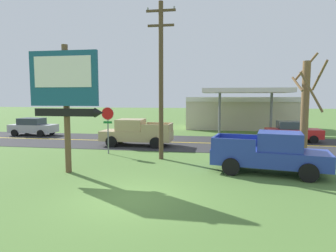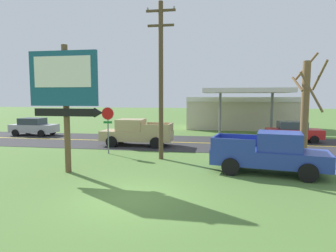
{
  "view_description": "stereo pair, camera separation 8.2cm",
  "coord_description": "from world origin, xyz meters",
  "px_view_note": "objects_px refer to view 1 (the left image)",
  "views": [
    {
      "loc": [
        2.97,
        -9.54,
        3.54
      ],
      "look_at": [
        0.0,
        8.0,
        1.8
      ],
      "focal_mm": 31.05,
      "sensor_mm": 36.0,
      "label": 1
    },
    {
      "loc": [
        3.05,
        -9.53,
        3.54
      ],
      "look_at": [
        0.0,
        8.0,
        1.8
      ],
      "focal_mm": 31.05,
      "sensor_mm": 36.0,
      "label": 2
    }
  ],
  "objects_px": {
    "bare_tree": "(305,110)",
    "pickup_tan_on_road": "(136,133)",
    "motel_sign": "(66,88)",
    "car_red_near_lane": "(293,131)",
    "utility_pole": "(161,77)",
    "gas_station": "(240,112)",
    "stop_sign": "(108,122)",
    "car_silver_mid_lane": "(33,127)",
    "pickup_blue_parked_on_lawn": "(270,153)"
  },
  "relations": [
    {
      "from": "stop_sign",
      "to": "pickup_blue_parked_on_lawn",
      "type": "bearing_deg",
      "value": -19.35
    },
    {
      "from": "bare_tree",
      "to": "car_red_near_lane",
      "type": "height_order",
      "value": "bare_tree"
    },
    {
      "from": "motel_sign",
      "to": "stop_sign",
      "type": "height_order",
      "value": "motel_sign"
    },
    {
      "from": "car_red_near_lane",
      "to": "car_silver_mid_lane",
      "type": "relative_size",
      "value": 1.0
    },
    {
      "from": "pickup_blue_parked_on_lawn",
      "to": "utility_pole",
      "type": "bearing_deg",
      "value": 158.01
    },
    {
      "from": "stop_sign",
      "to": "bare_tree",
      "type": "xyz_separation_m",
      "value": [
        11.37,
        -0.84,
        0.89
      ]
    },
    {
      "from": "utility_pole",
      "to": "gas_station",
      "type": "xyz_separation_m",
      "value": [
        5.8,
        17.96,
        -2.74
      ]
    },
    {
      "from": "motel_sign",
      "to": "stop_sign",
      "type": "xyz_separation_m",
      "value": [
        0.13,
        4.79,
        -1.94
      ]
    },
    {
      "from": "pickup_blue_parked_on_lawn",
      "to": "pickup_tan_on_road",
      "type": "distance_m",
      "value": 10.62
    },
    {
      "from": "utility_pole",
      "to": "pickup_blue_parked_on_lawn",
      "type": "height_order",
      "value": "utility_pole"
    },
    {
      "from": "bare_tree",
      "to": "stop_sign",
      "type": "bearing_deg",
      "value": 175.79
    },
    {
      "from": "utility_pole",
      "to": "car_red_near_lane",
      "type": "height_order",
      "value": "utility_pole"
    },
    {
      "from": "motel_sign",
      "to": "car_silver_mid_lane",
      "type": "xyz_separation_m",
      "value": [
        -10.11,
        12.09,
        -3.13
      ]
    },
    {
      "from": "gas_station",
      "to": "bare_tree",
      "type": "bearing_deg",
      "value": -83.68
    },
    {
      "from": "pickup_tan_on_road",
      "to": "car_silver_mid_lane",
      "type": "relative_size",
      "value": 1.24
    },
    {
      "from": "pickup_tan_on_road",
      "to": "car_red_near_lane",
      "type": "xyz_separation_m",
      "value": [
        11.9,
        4.0,
        -0.13
      ]
    },
    {
      "from": "car_red_near_lane",
      "to": "bare_tree",
      "type": "bearing_deg",
      "value": -99.86
    },
    {
      "from": "stop_sign",
      "to": "pickup_tan_on_road",
      "type": "distance_m",
      "value": 3.58
    },
    {
      "from": "motel_sign",
      "to": "car_red_near_lane",
      "type": "distance_m",
      "value": 17.96
    },
    {
      "from": "gas_station",
      "to": "car_red_near_lane",
      "type": "relative_size",
      "value": 2.86
    },
    {
      "from": "stop_sign",
      "to": "bare_tree",
      "type": "height_order",
      "value": "bare_tree"
    },
    {
      "from": "car_silver_mid_lane",
      "to": "car_red_near_lane",
      "type": "bearing_deg",
      "value": 0.0
    },
    {
      "from": "stop_sign",
      "to": "pickup_tan_on_road",
      "type": "height_order",
      "value": "stop_sign"
    },
    {
      "from": "gas_station",
      "to": "car_red_near_lane",
      "type": "xyz_separation_m",
      "value": [
        3.39,
        -9.7,
        -1.11
      ]
    },
    {
      "from": "car_red_near_lane",
      "to": "car_silver_mid_lane",
      "type": "bearing_deg",
      "value": 180.0
    },
    {
      "from": "utility_pole",
      "to": "gas_station",
      "type": "bearing_deg",
      "value": 72.12
    },
    {
      "from": "bare_tree",
      "to": "car_red_near_lane",
      "type": "xyz_separation_m",
      "value": [
        1.41,
        8.14,
        -2.08
      ]
    },
    {
      "from": "pickup_blue_parked_on_lawn",
      "to": "car_red_near_lane",
      "type": "height_order",
      "value": "pickup_blue_parked_on_lawn"
    },
    {
      "from": "motel_sign",
      "to": "gas_station",
      "type": "xyz_separation_m",
      "value": [
        9.52,
        21.79,
        -2.02
      ]
    },
    {
      "from": "motel_sign",
      "to": "car_silver_mid_lane",
      "type": "relative_size",
      "value": 1.42
    },
    {
      "from": "motel_sign",
      "to": "gas_station",
      "type": "distance_m",
      "value": 23.87
    },
    {
      "from": "stop_sign",
      "to": "bare_tree",
      "type": "distance_m",
      "value": 11.43
    },
    {
      "from": "pickup_blue_parked_on_lawn",
      "to": "car_red_near_lane",
      "type": "xyz_separation_m",
      "value": [
        3.54,
        10.54,
        -0.13
      ]
    },
    {
      "from": "motel_sign",
      "to": "pickup_blue_parked_on_lawn",
      "type": "distance_m",
      "value": 9.96
    },
    {
      "from": "car_silver_mid_lane",
      "to": "bare_tree",
      "type": "bearing_deg",
      "value": -20.63
    },
    {
      "from": "utility_pole",
      "to": "pickup_tan_on_road",
      "type": "distance_m",
      "value": 6.28
    },
    {
      "from": "gas_station",
      "to": "pickup_tan_on_road",
      "type": "height_order",
      "value": "gas_station"
    },
    {
      "from": "utility_pole",
      "to": "gas_station",
      "type": "relative_size",
      "value": 0.74
    },
    {
      "from": "motel_sign",
      "to": "car_silver_mid_lane",
      "type": "distance_m",
      "value": 16.07
    },
    {
      "from": "utility_pole",
      "to": "gas_station",
      "type": "height_order",
      "value": "utility_pole"
    },
    {
      "from": "stop_sign",
      "to": "car_silver_mid_lane",
      "type": "relative_size",
      "value": 0.7
    },
    {
      "from": "gas_station",
      "to": "utility_pole",
      "type": "bearing_deg",
      "value": -107.88
    },
    {
      "from": "utility_pole",
      "to": "gas_station",
      "type": "distance_m",
      "value": 19.07
    },
    {
      "from": "bare_tree",
      "to": "pickup_blue_parked_on_lawn",
      "type": "distance_m",
      "value": 3.76
    },
    {
      "from": "motel_sign",
      "to": "pickup_tan_on_road",
      "type": "relative_size",
      "value": 1.15
    },
    {
      "from": "stop_sign",
      "to": "car_silver_mid_lane",
      "type": "bearing_deg",
      "value": 144.51
    },
    {
      "from": "gas_station",
      "to": "pickup_tan_on_road",
      "type": "xyz_separation_m",
      "value": [
        -8.51,
        -13.7,
        -0.98
      ]
    },
    {
      "from": "bare_tree",
      "to": "pickup_tan_on_road",
      "type": "height_order",
      "value": "bare_tree"
    },
    {
      "from": "utility_pole",
      "to": "motel_sign",
      "type": "bearing_deg",
      "value": -134.23
    },
    {
      "from": "pickup_blue_parked_on_lawn",
      "to": "car_silver_mid_lane",
      "type": "relative_size",
      "value": 1.3
    }
  ]
}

